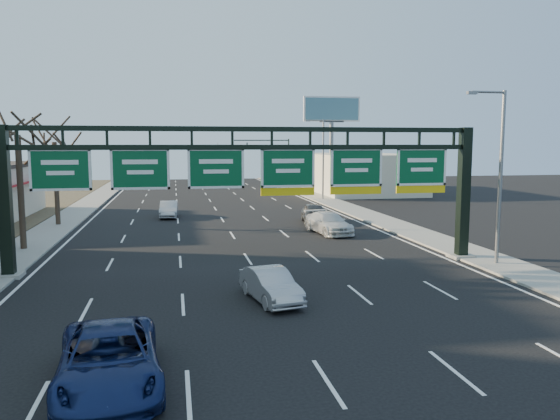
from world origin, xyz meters
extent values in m
plane|color=black|center=(0.00, 0.00, 0.00)|extent=(160.00, 160.00, 0.00)
cube|color=gray|center=(-12.80, 20.00, 0.06)|extent=(3.00, 120.00, 0.12)
cube|color=gray|center=(12.80, 20.00, 0.06)|extent=(3.00, 120.00, 0.12)
cube|color=white|center=(0.00, 20.00, 0.01)|extent=(21.60, 120.00, 0.01)
cube|color=black|center=(-11.70, 8.00, 3.60)|extent=(0.55, 0.55, 7.20)
cube|color=gray|center=(-11.70, 8.00, 0.10)|extent=(1.20, 1.20, 0.20)
cube|color=black|center=(11.70, 8.00, 3.60)|extent=(0.55, 0.55, 7.20)
cube|color=gray|center=(11.70, 8.00, 0.10)|extent=(1.20, 1.20, 0.20)
cube|color=black|center=(0.00, 8.00, 7.05)|extent=(23.40, 0.25, 0.25)
cube|color=black|center=(0.00, 8.00, 6.15)|extent=(23.40, 0.25, 0.25)
cube|color=#054A27|center=(-9.17, 8.00, 5.10)|extent=(2.80, 0.10, 2.00)
cube|color=#054A27|center=(-5.50, 8.00, 5.10)|extent=(2.80, 0.10, 2.00)
cube|color=#054A27|center=(-1.83, 8.00, 5.10)|extent=(2.80, 0.10, 2.00)
cube|color=#054A27|center=(1.83, 8.00, 5.10)|extent=(2.80, 0.10, 2.00)
cube|color=yellow|center=(1.83, 8.00, 3.88)|extent=(2.80, 0.10, 0.40)
cube|color=#054A27|center=(5.50, 8.00, 5.10)|extent=(2.80, 0.10, 2.00)
cube|color=yellow|center=(5.50, 8.00, 3.88)|extent=(2.80, 0.10, 0.40)
cube|color=#054A27|center=(9.17, 8.00, 5.10)|extent=(2.80, 0.10, 2.00)
cube|color=yellow|center=(9.17, 8.00, 3.88)|extent=(2.80, 0.10, 0.40)
cube|color=maroon|center=(-16.40, 29.00, 3.00)|extent=(1.20, 18.00, 0.40)
cube|color=#BDB79C|center=(20.00, 50.00, 2.50)|extent=(12.00, 20.00, 5.00)
cylinder|color=#32251C|center=(-12.80, 15.00, 3.54)|extent=(0.36, 0.36, 6.84)
cylinder|color=#32251C|center=(-12.80, 25.00, 3.35)|extent=(0.36, 0.36, 6.46)
cylinder|color=slate|center=(12.60, 6.00, 4.62)|extent=(0.20, 0.20, 9.00)
cylinder|color=slate|center=(11.70, 6.00, 9.02)|extent=(1.80, 0.12, 0.12)
cube|color=slate|center=(10.80, 6.00, 8.97)|extent=(0.50, 0.22, 0.15)
cylinder|color=slate|center=(12.60, 40.00, 4.62)|extent=(0.20, 0.20, 9.00)
cylinder|color=slate|center=(11.70, 40.00, 9.02)|extent=(1.80, 0.12, 0.12)
cube|color=slate|center=(10.80, 40.00, 8.97)|extent=(0.50, 0.22, 0.15)
cylinder|color=slate|center=(15.00, 45.00, 4.50)|extent=(0.50, 0.50, 9.00)
cube|color=slate|center=(15.00, 45.00, 9.00)|extent=(3.00, 0.30, 0.20)
cube|color=white|center=(15.00, 45.00, 10.50)|extent=(7.00, 0.30, 3.00)
cube|color=teal|center=(15.00, 44.80, 10.50)|extent=(6.60, 0.05, 2.60)
cylinder|color=black|center=(11.80, 55.00, 3.50)|extent=(0.18, 0.18, 7.00)
cylinder|color=black|center=(8.00, 55.00, 6.80)|extent=(7.60, 0.14, 0.14)
imported|color=black|center=(6.00, 55.00, 6.00)|extent=(0.20, 0.20, 1.00)
imported|color=black|center=(2.00, 55.00, 6.00)|extent=(0.54, 0.54, 1.62)
imported|color=#121E4E|center=(-5.66, -5.24, 0.77)|extent=(3.07, 5.77, 1.54)
imported|color=#9FA0A3|center=(-0.18, 1.76, 0.66)|extent=(2.17, 4.22, 1.32)
imported|color=silver|center=(6.81, 17.55, 0.74)|extent=(2.78, 5.33, 1.48)
imported|color=#3C3E41|center=(7.11, 22.82, 0.78)|extent=(2.49, 4.81, 1.57)
imported|color=#A7A7AB|center=(-4.39, 28.34, 0.69)|extent=(1.62, 4.27, 1.39)
camera|label=1|loc=(-3.90, -19.35, 6.32)|focal=35.00mm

